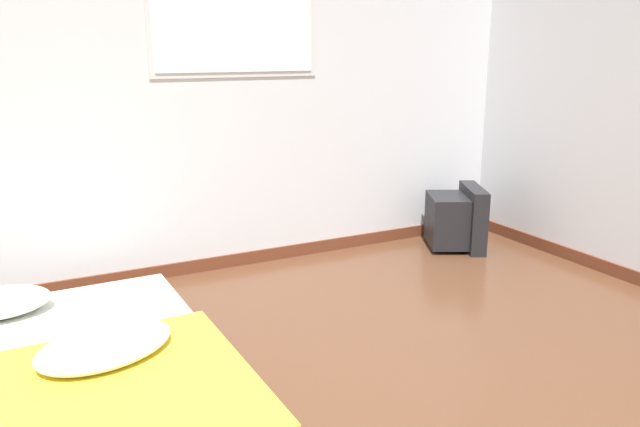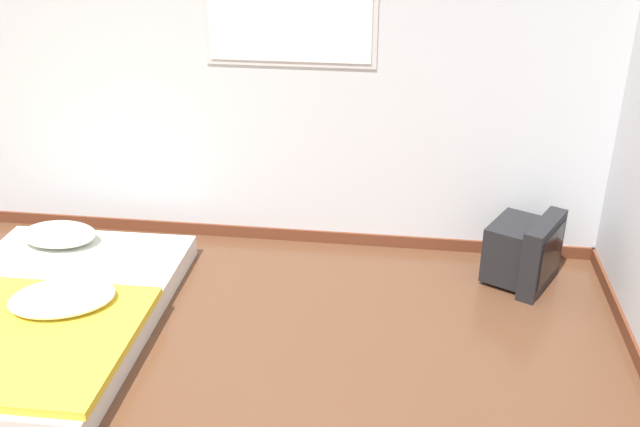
# 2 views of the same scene
# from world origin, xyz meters

# --- Properties ---
(wall_back) EXTENTS (7.62, 0.08, 2.60)m
(wall_back) POSITION_xyz_m (0.01, 2.65, 1.30)
(wall_back) COLOR silver
(wall_back) RESTS_ON ground_plane
(mattress_bed) EXTENTS (1.38, 1.96, 0.29)m
(mattress_bed) POSITION_xyz_m (-0.83, 1.31, 0.10)
(mattress_bed) COLOR silver
(mattress_bed) RESTS_ON ground_plane
(crt_tv) EXTENTS (0.55, 0.58, 0.47)m
(crt_tv) POSITION_xyz_m (2.07, 2.24, 0.23)
(crt_tv) COLOR black
(crt_tv) RESTS_ON ground_plane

